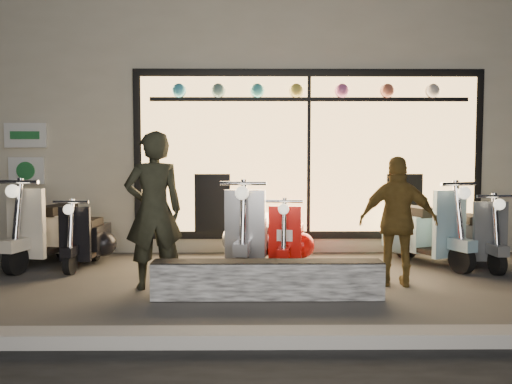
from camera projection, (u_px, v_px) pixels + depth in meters
ground at (259, 283)px, 5.92m from camera, size 40.00×40.00×0.00m
kerb at (263, 338)px, 3.92m from camera, size 40.00×0.25×0.12m
shop_building at (256, 131)px, 10.77m from camera, size 10.20×6.23×4.20m
graffiti_barrier at (267, 280)px, 5.26m from camera, size 2.42×0.28×0.40m
scooter_silver at (251, 232)px, 6.93m from camera, size 0.65×1.62×1.15m
scooter_red at (288, 240)px, 6.85m from camera, size 0.54×1.31×0.93m
scooter_black at (88, 238)px, 7.00m from camera, size 0.42×1.26×0.90m
scooter_cream at (54, 230)px, 7.14m from camera, size 0.74×1.63×1.16m
scooter_blue at (419, 231)px, 7.16m from camera, size 0.89×1.56×1.13m
scooter_grey at (471, 236)px, 7.02m from camera, size 0.45×1.36×0.98m
man at (154, 210)px, 5.65m from camera, size 0.75×0.62×1.78m
woman at (398, 221)px, 5.77m from camera, size 0.93×0.51×1.51m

